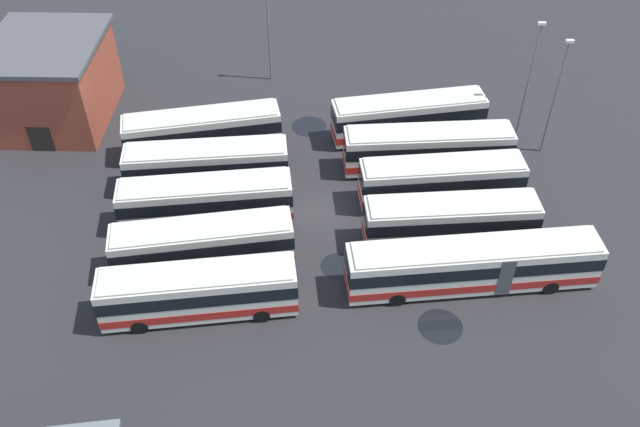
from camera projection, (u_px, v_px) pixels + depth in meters
name	position (u px, v px, depth m)	size (l,w,h in m)	color
ground_plane	(321.00, 212.00, 47.70)	(95.48, 95.48, 0.00)	#28282B
bus_row0_slot0	(408.00, 117.00, 53.18)	(12.12, 4.09, 3.38)	silver
bus_row0_slot1	(428.00, 149.00, 50.13)	(12.37, 2.86, 3.38)	silver
bus_row0_slot2	(441.00, 181.00, 47.36)	(11.42, 3.16, 3.38)	silver
bus_row0_slot3	(450.00, 221.00, 44.36)	(11.31, 2.90, 3.38)	silver
bus_row0_slot4	(474.00, 265.00, 41.45)	(15.52, 3.51, 3.38)	silver
bus_row1_slot0	(203.00, 132.00, 51.72)	(11.97, 4.33, 3.38)	silver
bus_row1_slot1	(207.00, 165.00, 48.66)	(11.62, 3.18, 3.38)	silver
bus_row1_slot2	(206.00, 201.00, 45.81)	(11.67, 3.38, 3.38)	silver
bus_row1_slot3	(203.00, 245.00, 42.73)	(11.46, 3.80, 3.38)	silver
bus_row1_slot4	(198.00, 292.00, 39.86)	(11.63, 3.47, 3.38)	silver
depot_building	(52.00, 81.00, 54.09)	(9.08, 10.42, 6.72)	#99422D
lamp_post_far_corner	(529.00, 77.00, 51.04)	(0.56, 0.28, 9.60)	slate
lamp_post_mid_lot	(556.00, 94.00, 49.47)	(0.56, 0.28, 9.40)	slate
lamp_post_by_building	(269.00, 33.00, 57.75)	(0.56, 0.28, 8.00)	slate
puddle_back_corner	(440.00, 326.00, 40.23)	(2.67, 2.67, 0.01)	black
puddle_between_rows	(411.00, 153.00, 52.69)	(3.42, 3.42, 0.01)	black
puddle_near_shelter	(339.00, 266.00, 43.82)	(2.40, 2.40, 0.01)	black
puddle_centre_drain	(309.00, 127.00, 55.30)	(2.87, 2.87, 0.01)	black
puddle_front_lane	(250.00, 167.00, 51.39)	(2.45, 2.45, 0.01)	black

